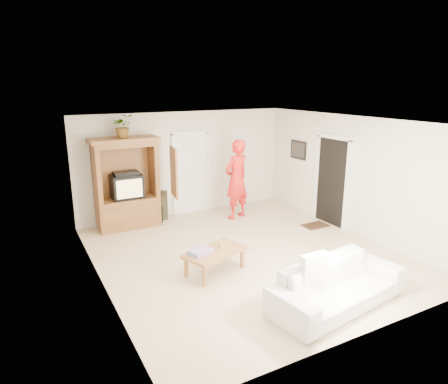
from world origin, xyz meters
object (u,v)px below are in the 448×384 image
object	(u,v)px
sofa	(338,285)
coffee_table	(215,253)
man	(237,179)
armoire	(128,189)

from	to	relation	value
sofa	coffee_table	xyz separation A→B (m)	(-1.13, 1.86, 0.03)
man	sofa	world-z (taller)	man
sofa	coffee_table	size ratio (longest dim) A/B	1.81
sofa	coffee_table	world-z (taller)	sofa
armoire	man	size ratio (longest dim) A/B	1.07
coffee_table	man	bearing A→B (deg)	33.73
man	coffee_table	bearing A→B (deg)	35.02
man	sofa	distance (m)	4.40
man	coffee_table	world-z (taller)	man
coffee_table	armoire	bearing A→B (deg)	83.53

